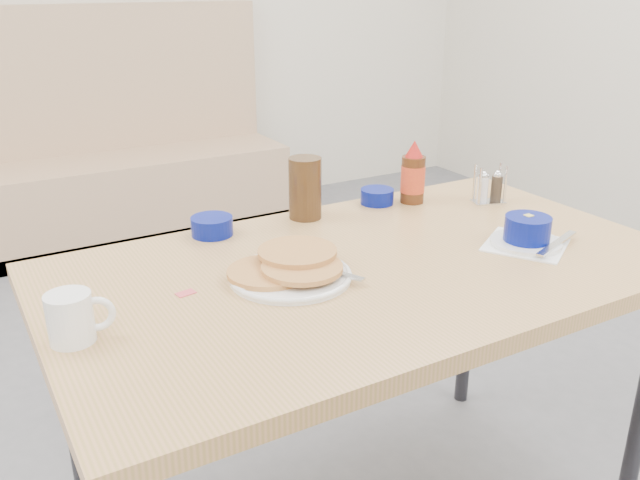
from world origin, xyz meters
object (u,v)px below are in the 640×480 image
pancake_plate (290,269)px  butter_bowl (377,196)px  creamer_bowl (212,226)px  condiment_caddy (489,189)px  grits_setting (527,233)px  booth_bench (107,173)px  dining_table (368,288)px  syrup_bottle (413,176)px  coffee_mug (73,317)px  amber_tumbler (305,188)px

pancake_plate → butter_bowl: (0.44, 0.32, 0.00)m
creamer_bowl → condiment_caddy: 0.78m
creamer_bowl → pancake_plate: bearing=-81.6°
pancake_plate → grits_setting: bearing=-11.9°
pancake_plate → condiment_caddy: condiment_caddy is taller
booth_bench → creamer_bowl: (-0.24, -2.19, 0.43)m
dining_table → syrup_bottle: bearing=40.8°
pancake_plate → condiment_caddy: 0.74m
booth_bench → grits_setting: (0.38, -2.63, 0.44)m
dining_table → coffee_mug: size_ratio=12.04×
condiment_caddy → dining_table: bearing=-142.2°
pancake_plate → amber_tumbler: (0.21, 0.32, 0.06)m
coffee_mug → amber_tumbler: amber_tumbler is taller
amber_tumbler → pancake_plate: bearing=-123.8°
pancake_plate → booth_bench: bearing=85.7°
booth_bench → amber_tumbler: booth_bench is taller
amber_tumbler → condiment_caddy: (0.51, -0.15, -0.04)m
booth_bench → condiment_caddy: size_ratio=17.60×
booth_bench → amber_tumbler: size_ratio=11.75×
amber_tumbler → coffee_mug: bearing=-151.1°
amber_tumbler → creamer_bowl: bearing=179.4°
dining_table → butter_bowl: (0.26, 0.34, 0.08)m
creamer_bowl → amber_tumbler: (0.26, -0.00, 0.06)m
grits_setting → butter_bowl: grits_setting is taller
pancake_plate → syrup_bottle: (0.54, 0.28, 0.06)m
pancake_plate → grits_setting: grits_setting is taller
creamer_bowl → condiment_caddy: (0.77, -0.15, 0.02)m
pancake_plate → creamer_bowl: (-0.05, 0.32, 0.00)m
grits_setting → coffee_mug: bearing=175.9°
condiment_caddy → syrup_bottle: (-0.18, 0.11, 0.04)m
creamer_bowl → butter_bowl: size_ratio=1.11×
dining_table → condiment_caddy: bearing=19.6°
grits_setting → syrup_bottle: 0.41m
dining_table → condiment_caddy: (0.53, 0.19, 0.10)m
condiment_caddy → booth_bench: bearing=121.0°
coffee_mug → condiment_caddy: size_ratio=1.08×
coffee_mug → amber_tumbler: 0.76m
amber_tumbler → syrup_bottle: bearing=-6.4°
grits_setting → butter_bowl: size_ratio=2.81×
coffee_mug → grits_setting: bearing=-4.1°
coffee_mug → butter_bowl: coffee_mug is taller
booth_bench → grits_setting: booth_bench is taller
grits_setting → condiment_caddy: bearing=62.2°
creamer_bowl → butter_bowl: (0.49, 0.00, -0.00)m
coffee_mug → pancake_plate: bearing=5.9°
booth_bench → coffee_mug: 2.68m
butter_bowl → amber_tumbler: size_ratio=0.57×
dining_table → pancake_plate: pancake_plate is taller
coffee_mug → condiment_caddy: condiment_caddy is taller
coffee_mug → grits_setting: 1.02m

